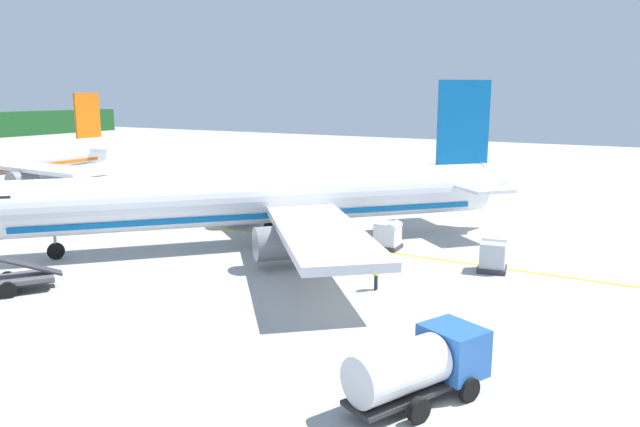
{
  "coord_description": "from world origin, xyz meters",
  "views": [
    {
      "loc": [
        -18.06,
        -5.82,
        10.97
      ],
      "look_at": [
        14.74,
        12.92,
        3.4
      ],
      "focal_mm": 34.1,
      "sensor_mm": 36.0,
      "label": 1
    }
  ],
  "objects_px": {
    "service_truck_fuel": "(419,364)",
    "cargo_container_mid": "(388,236)",
    "crew_marshaller": "(399,229)",
    "cargo_container_near": "(493,257)",
    "airliner_foreground": "(265,199)",
    "crew_loader_left": "(376,272)"
  },
  "relations": [
    {
      "from": "crew_loader_left",
      "to": "crew_marshaller",
      "type": "bearing_deg",
      "value": 16.11
    },
    {
      "from": "crew_marshaller",
      "to": "service_truck_fuel",
      "type": "bearing_deg",
      "value": -155.83
    },
    {
      "from": "cargo_container_mid",
      "to": "crew_loader_left",
      "type": "distance_m",
      "value": 9.32
    },
    {
      "from": "service_truck_fuel",
      "to": "cargo_container_near",
      "type": "bearing_deg",
      "value": 5.81
    },
    {
      "from": "airliner_foreground",
      "to": "service_truck_fuel",
      "type": "distance_m",
      "value": 24.4
    },
    {
      "from": "cargo_container_mid",
      "to": "crew_marshaller",
      "type": "xyz_separation_m",
      "value": [
        2.31,
        0.12,
        -0.02
      ]
    },
    {
      "from": "airliner_foreground",
      "to": "cargo_container_near",
      "type": "xyz_separation_m",
      "value": [
        1.32,
        -16.24,
        -2.47
      ]
    },
    {
      "from": "cargo_container_mid",
      "to": "service_truck_fuel",
      "type": "bearing_deg",
      "value": -153.61
    },
    {
      "from": "crew_marshaller",
      "to": "crew_loader_left",
      "type": "relative_size",
      "value": 0.91
    },
    {
      "from": "crew_loader_left",
      "to": "airliner_foreground",
      "type": "bearing_deg",
      "value": 63.84
    },
    {
      "from": "cargo_container_near",
      "to": "cargo_container_mid",
      "type": "height_order",
      "value": "cargo_container_mid"
    },
    {
      "from": "crew_marshaller",
      "to": "crew_loader_left",
      "type": "bearing_deg",
      "value": -163.89
    },
    {
      "from": "cargo_container_mid",
      "to": "crew_loader_left",
      "type": "bearing_deg",
      "value": -160.64
    },
    {
      "from": "cargo_container_mid",
      "to": "crew_marshaller",
      "type": "relative_size",
      "value": 1.27
    },
    {
      "from": "cargo_container_mid",
      "to": "cargo_container_near",
      "type": "bearing_deg",
      "value": -103.15
    },
    {
      "from": "service_truck_fuel",
      "to": "crew_marshaller",
      "type": "xyz_separation_m",
      "value": [
        21.79,
        9.78,
        -0.45
      ]
    },
    {
      "from": "crew_marshaller",
      "to": "crew_loader_left",
      "type": "xyz_separation_m",
      "value": [
        -11.11,
        -3.21,
        0.11
      ]
    },
    {
      "from": "cargo_container_mid",
      "to": "crew_loader_left",
      "type": "height_order",
      "value": "cargo_container_mid"
    },
    {
      "from": "service_truck_fuel",
      "to": "cargo_container_mid",
      "type": "xyz_separation_m",
      "value": [
        19.47,
        9.66,
        -0.43
      ]
    },
    {
      "from": "airliner_foreground",
      "to": "cargo_container_near",
      "type": "relative_size",
      "value": 16.72
    },
    {
      "from": "cargo_container_mid",
      "to": "crew_marshaller",
      "type": "distance_m",
      "value": 2.32
    },
    {
      "from": "service_truck_fuel",
      "to": "crew_loader_left",
      "type": "xyz_separation_m",
      "value": [
        10.68,
        6.57,
        -0.34
      ]
    }
  ]
}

